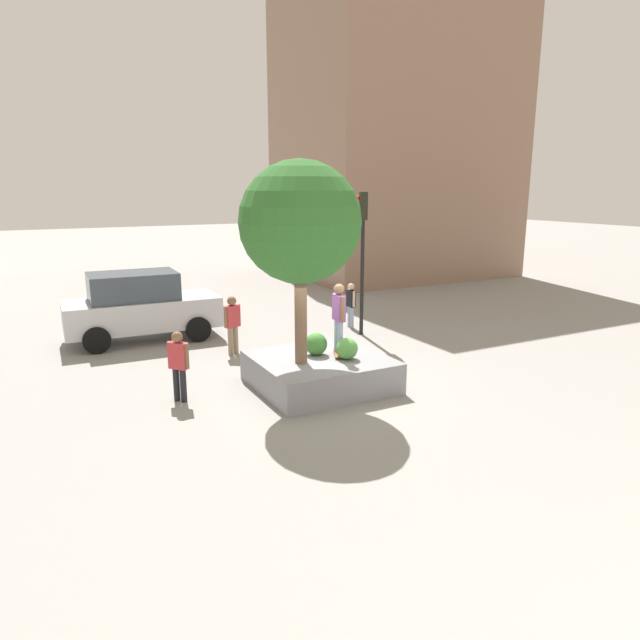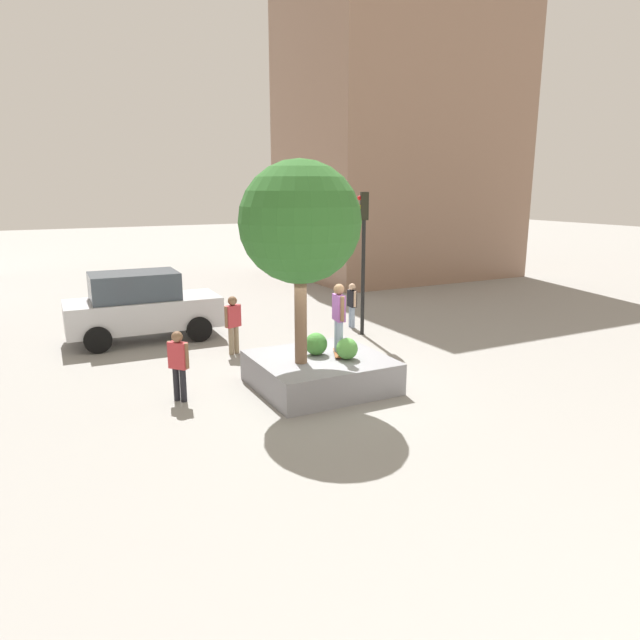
# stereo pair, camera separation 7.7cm
# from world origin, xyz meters

# --- Properties ---
(ground_plane) EXTENTS (120.00, 120.00, 0.00)m
(ground_plane) POSITION_xyz_m (0.00, 0.00, 0.00)
(ground_plane) COLOR gray
(planter_ledge) EXTENTS (2.98, 2.83, 0.74)m
(planter_ledge) POSITION_xyz_m (-0.09, -0.10, 0.37)
(planter_ledge) COLOR gray
(planter_ledge) RESTS_ON ground
(plaza_tree) EXTENTS (2.68, 2.68, 4.52)m
(plaza_tree) POSITION_xyz_m (-0.67, -0.29, 3.90)
(plaza_tree) COLOR brown
(plaza_tree) RESTS_ON planter_ledge
(boxwood_shrub) EXTENTS (0.54, 0.54, 0.54)m
(boxwood_shrub) POSITION_xyz_m (-0.09, 0.11, 1.01)
(boxwood_shrub) COLOR #3D7A33
(boxwood_shrub) RESTS_ON planter_ledge
(hedge_clump) EXTENTS (0.51, 0.51, 0.51)m
(hedge_clump) POSITION_xyz_m (0.40, -0.53, 0.99)
(hedge_clump) COLOR #4C8C3D
(hedge_clump) RESTS_ON planter_ledge
(skateboard) EXTENTS (0.53, 0.81, 0.07)m
(skateboard) POSITION_xyz_m (0.37, -0.18, 0.79)
(skateboard) COLOR brown
(skateboard) RESTS_ON planter_ledge
(skateboarder) EXTENTS (0.26, 0.56, 1.66)m
(skateboarder) POSITION_xyz_m (0.37, -0.18, 1.77)
(skateboarder) COLOR #8C9EB7
(skateboarder) RESTS_ON skateboard
(sedan_parked) EXTENTS (4.63, 2.25, 2.13)m
(sedan_parked) POSITION_xyz_m (-3.03, 6.25, 1.08)
(sedan_parked) COLOR #B7B7BC
(sedan_parked) RESTS_ON ground
(traffic_light_corner) EXTENTS (0.37, 0.35, 4.51)m
(traffic_light_corner) POSITION_xyz_m (3.38, 3.67, 3.08)
(traffic_light_corner) COLOR black
(traffic_light_corner) RESTS_ON ground
(passerby_with_bag) EXTENTS (0.23, 0.51, 1.51)m
(passerby_with_bag) POSITION_xyz_m (3.57, 4.65, 0.87)
(passerby_with_bag) COLOR #8C9EB7
(passerby_with_bag) RESTS_ON ground
(pedestrian_crossing) EXTENTS (0.54, 0.34, 1.68)m
(pedestrian_crossing) POSITION_xyz_m (-1.02, 3.47, 0.97)
(pedestrian_crossing) COLOR #847056
(pedestrian_crossing) RESTS_ON ground
(bystander_watching) EXTENTS (0.42, 0.45, 1.61)m
(bystander_watching) POSITION_xyz_m (-3.28, 0.50, 0.93)
(bystander_watching) COLOR black
(bystander_watching) RESTS_ON ground
(brick_midrise) EXTENTS (10.97, 8.51, 14.56)m
(brick_midrise) POSITION_xyz_m (12.00, 14.41, 7.28)
(brick_midrise) COLOR #8C6B56
(brick_midrise) RESTS_ON ground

